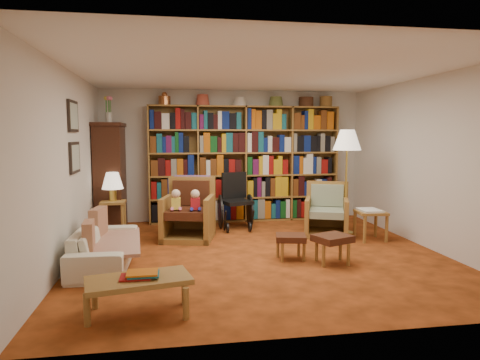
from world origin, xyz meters
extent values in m
plane|color=#B24C1B|center=(0.00, 0.00, 0.00)|extent=(5.00, 5.00, 0.00)
plane|color=white|center=(0.00, 0.00, 2.50)|extent=(5.00, 5.00, 0.00)
plane|color=silver|center=(0.00, 2.50, 1.25)|extent=(5.00, 0.00, 5.00)
plane|color=silver|center=(0.00, -2.50, 1.25)|extent=(5.00, 0.00, 5.00)
plane|color=silver|center=(-2.50, 0.00, 1.25)|extent=(0.00, 5.00, 5.00)
plane|color=silver|center=(2.50, 0.00, 1.25)|extent=(0.00, 5.00, 5.00)
cube|color=olive|center=(0.20, 2.34, 1.10)|extent=(3.60, 0.30, 2.20)
cube|color=#3A180F|center=(-2.25, 2.00, 0.90)|extent=(0.45, 0.90, 1.80)
cube|color=#3A180F|center=(-2.25, 2.00, 1.83)|extent=(0.50, 0.95, 0.06)
cylinder|color=beige|center=(-2.25, 2.00, 1.95)|extent=(0.12, 0.12, 0.18)
cube|color=black|center=(-2.48, 0.30, 1.90)|extent=(0.03, 0.52, 0.42)
cube|color=gray|center=(-2.46, 0.30, 1.90)|extent=(0.01, 0.44, 0.34)
cube|color=black|center=(-2.48, 0.30, 1.35)|extent=(0.03, 0.52, 0.42)
cube|color=gray|center=(-2.46, 0.30, 1.35)|extent=(0.01, 0.44, 0.34)
imported|color=beige|center=(-2.05, -0.18, 0.24)|extent=(1.68, 0.70, 0.49)
cube|color=beige|center=(-2.00, -0.18, 0.30)|extent=(0.88, 1.49, 0.04)
cube|color=maroon|center=(-2.18, 0.17, 0.45)|extent=(0.19, 0.42, 0.41)
cube|color=maroon|center=(-2.18, -0.53, 0.45)|extent=(0.15, 0.38, 0.37)
cube|color=olive|center=(-2.15, 1.45, 0.55)|extent=(0.39, 0.39, 0.04)
cylinder|color=olive|center=(-2.31, 1.29, 0.27)|extent=(0.05, 0.05, 0.53)
cylinder|color=olive|center=(-1.99, 1.29, 0.27)|extent=(0.05, 0.05, 0.53)
cylinder|color=olive|center=(-2.31, 1.61, 0.27)|extent=(0.05, 0.05, 0.53)
cylinder|color=olive|center=(-1.99, 1.61, 0.27)|extent=(0.05, 0.05, 0.53)
cylinder|color=gold|center=(-2.15, 1.45, 0.67)|extent=(0.12, 0.12, 0.19)
cone|color=#F8E7CC|center=(-2.15, 1.45, 0.91)|extent=(0.35, 0.35, 0.27)
cube|color=olive|center=(-0.95, 1.00, 0.04)|extent=(0.94, 0.96, 0.09)
cube|color=olive|center=(-1.29, 1.00, 0.34)|extent=(0.26, 0.80, 0.69)
cube|color=olive|center=(-0.60, 1.00, 0.34)|extent=(0.26, 0.80, 0.69)
cube|color=olive|center=(-0.95, 1.35, 0.48)|extent=(0.77, 0.26, 0.96)
cube|color=#452112|center=(-0.95, 0.96, 0.43)|extent=(0.74, 0.80, 0.13)
cube|color=#452112|center=(-0.95, 1.28, 0.71)|extent=(0.61, 0.24, 0.41)
cube|color=#BF3365|center=(-0.95, 1.39, 0.77)|extent=(0.60, 0.20, 0.43)
cube|color=olive|center=(1.32, 0.90, 0.04)|extent=(0.91, 0.92, 0.08)
cube|color=olive|center=(1.01, 0.90, 0.31)|extent=(0.32, 0.70, 0.61)
cube|color=olive|center=(1.63, 0.90, 0.31)|extent=(0.32, 0.70, 0.61)
cube|color=olive|center=(1.32, 1.22, 0.43)|extent=(0.67, 0.32, 0.86)
cube|color=#9FAA88|center=(1.32, 0.87, 0.38)|extent=(0.72, 0.76, 0.12)
cube|color=#9FAA88|center=(1.32, 1.15, 0.63)|extent=(0.54, 0.28, 0.36)
cube|color=black|center=(-0.08, 1.63, 0.48)|extent=(0.60, 0.60, 0.06)
cube|color=black|center=(-0.08, 1.87, 0.75)|extent=(0.47, 0.20, 0.48)
cylinder|color=black|center=(-0.35, 1.74, 0.30)|extent=(0.03, 0.60, 0.60)
cylinder|color=black|center=(0.19, 1.74, 0.30)|extent=(0.03, 0.60, 0.60)
cylinder|color=black|center=(-0.27, 1.34, 0.09)|extent=(0.03, 0.17, 0.17)
cylinder|color=black|center=(0.11, 1.34, 0.09)|extent=(0.03, 0.17, 0.17)
cylinder|color=gold|center=(1.67, 0.96, 0.02)|extent=(0.29, 0.29, 0.03)
cylinder|color=gold|center=(1.67, 0.96, 0.73)|extent=(0.03, 0.03, 1.47)
cone|color=#F8E7CC|center=(1.67, 0.96, 1.57)|extent=(0.46, 0.46, 0.34)
cube|color=olive|center=(1.89, 0.49, 0.44)|extent=(0.47, 0.47, 0.04)
cylinder|color=olive|center=(1.71, 0.31, 0.21)|extent=(0.05, 0.05, 0.42)
cylinder|color=olive|center=(2.07, 0.31, 0.21)|extent=(0.05, 0.05, 0.42)
cylinder|color=olive|center=(1.71, 0.66, 0.21)|extent=(0.05, 0.05, 0.42)
cylinder|color=olive|center=(2.07, 0.66, 0.21)|extent=(0.05, 0.05, 0.42)
cube|color=white|center=(1.89, 0.49, 0.48)|extent=(0.34, 0.41, 0.03)
cube|color=#452112|center=(0.36, -0.34, 0.29)|extent=(0.46, 0.41, 0.08)
cylinder|color=olive|center=(0.21, -0.46, 0.13)|extent=(0.04, 0.04, 0.25)
cylinder|color=olive|center=(0.50, -0.46, 0.13)|extent=(0.04, 0.04, 0.25)
cylinder|color=olive|center=(0.21, -0.22, 0.13)|extent=(0.04, 0.04, 0.25)
cylinder|color=olive|center=(0.50, -0.22, 0.13)|extent=(0.04, 0.04, 0.25)
cube|color=#452112|center=(0.83, -0.61, 0.33)|extent=(0.55, 0.51, 0.09)
cylinder|color=olive|center=(0.67, -0.74, 0.14)|extent=(0.04, 0.04, 0.29)
cylinder|color=olive|center=(1.00, -0.74, 0.14)|extent=(0.04, 0.04, 0.29)
cylinder|color=olive|center=(0.67, -0.47, 0.14)|extent=(0.04, 0.04, 0.29)
cylinder|color=olive|center=(1.00, -0.47, 0.14)|extent=(0.04, 0.04, 0.29)
cube|color=olive|center=(-1.51, -1.82, 0.32)|extent=(1.02, 0.65, 0.05)
cylinder|color=olive|center=(-1.94, -2.01, 0.15)|extent=(0.06, 0.06, 0.30)
cylinder|color=olive|center=(-1.09, -2.01, 0.15)|extent=(0.06, 0.06, 0.30)
cylinder|color=olive|center=(-1.94, -1.63, 0.15)|extent=(0.06, 0.06, 0.30)
cylinder|color=olive|center=(-1.09, -1.63, 0.15)|extent=(0.06, 0.06, 0.30)
cube|color=brown|center=(-1.51, -1.82, 0.37)|extent=(0.32, 0.27, 0.05)
camera|label=1|loc=(-1.20, -5.72, 1.65)|focal=32.00mm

